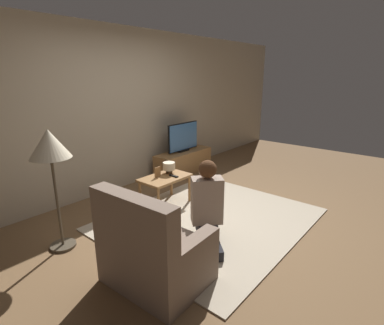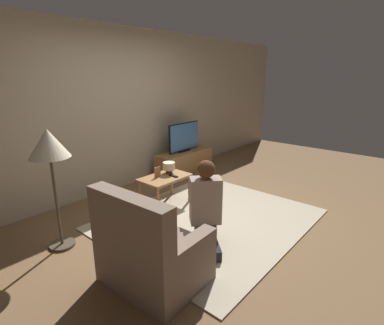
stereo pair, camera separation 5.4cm
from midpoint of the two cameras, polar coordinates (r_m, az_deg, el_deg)
name	(u,v)px [view 1 (the left image)]	position (r m, az deg, el deg)	size (l,w,h in m)	color
ground_plane	(210,219)	(4.08, 3.10, -10.79)	(10.00, 10.00, 0.00)	brown
wall_back	(115,111)	(5.05, -14.69, 9.52)	(10.00, 0.06, 2.60)	tan
rug	(210,219)	(4.08, 3.10, -10.69)	(2.61, 2.23, 0.02)	#BCAD93
tv_stand	(184,162)	(5.81, -1.89, 0.04)	(1.24, 0.40, 0.44)	olive
tv	(183,137)	(5.69, -1.96, 4.87)	(0.79, 0.08, 0.55)	black
coffee_table	(165,181)	(4.36, -5.49, -3.43)	(0.72, 0.46, 0.45)	olive
floor_lamp	(50,149)	(3.40, -25.85, 2.26)	(0.42, 0.42, 1.34)	#4C4233
armchair	(154,254)	(2.86, -7.85, -16.90)	(0.75, 0.92, 0.95)	#7A6656
person_kneeling	(207,204)	(3.34, 2.44, -7.85)	(0.74, 0.77, 0.98)	#232328
picture_frame	(158,172)	(4.31, -6.93, -1.82)	(0.11, 0.01, 0.15)	olive
table_lamp	(169,167)	(4.44, -4.75, -0.82)	(0.18, 0.18, 0.17)	#4C3823
remote	(174,176)	(4.33, -3.85, -2.57)	(0.04, 0.15, 0.02)	black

